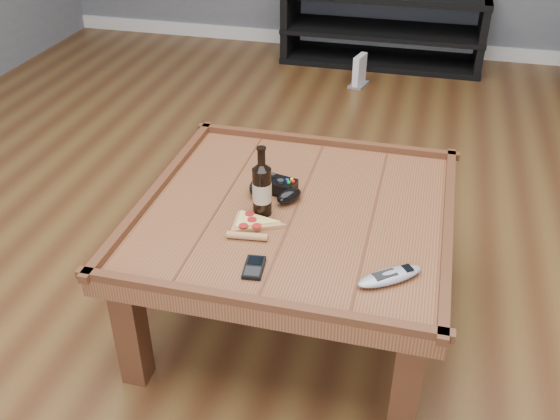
% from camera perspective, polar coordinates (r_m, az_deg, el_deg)
% --- Properties ---
extents(ground, '(6.00, 6.00, 0.00)m').
position_cam_1_polar(ground, '(2.32, 1.30, -9.33)').
color(ground, '#462814').
rests_on(ground, ground).
extents(baseboard, '(5.00, 0.02, 0.10)m').
position_cam_1_polar(baseboard, '(4.91, 9.51, 14.67)').
color(baseboard, silver).
rests_on(baseboard, ground).
extents(coffee_table, '(1.03, 1.03, 0.48)m').
position_cam_1_polar(coffee_table, '(2.07, 1.43, -1.30)').
color(coffee_table, '#542D18').
rests_on(coffee_table, ground).
extents(media_console, '(1.40, 0.45, 0.50)m').
position_cam_1_polar(media_console, '(4.63, 9.41, 16.08)').
color(media_console, black).
rests_on(media_console, ground).
extents(beer_bottle, '(0.06, 0.06, 0.24)m').
position_cam_1_polar(beer_bottle, '(1.97, -1.66, 2.06)').
color(beer_bottle, black).
rests_on(beer_bottle, coffee_table).
extents(game_controller, '(0.20, 0.16, 0.06)m').
position_cam_1_polar(game_controller, '(2.10, -0.44, 1.97)').
color(game_controller, black).
rests_on(game_controller, coffee_table).
extents(pizza_slice, '(0.16, 0.24, 0.02)m').
position_cam_1_polar(pizza_slice, '(1.96, -2.63, -1.29)').
color(pizza_slice, '#B47B4E').
rests_on(pizza_slice, coffee_table).
extents(smartphone, '(0.07, 0.11, 0.01)m').
position_cam_1_polar(smartphone, '(1.78, -2.40, -5.27)').
color(smartphone, black).
rests_on(smartphone, coffee_table).
extents(remote_control, '(0.20, 0.17, 0.03)m').
position_cam_1_polar(remote_control, '(1.76, 10.02, -5.98)').
color(remote_control, gray).
rests_on(remote_control, coffee_table).
extents(game_console, '(0.13, 0.18, 0.21)m').
position_cam_1_polar(game_console, '(4.22, 7.27, 12.41)').
color(game_console, slate).
rests_on(game_console, ground).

